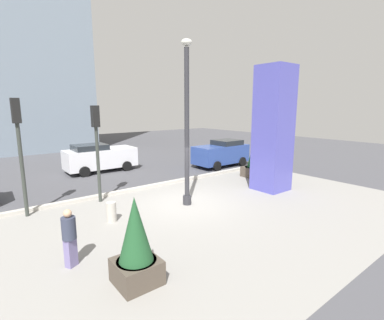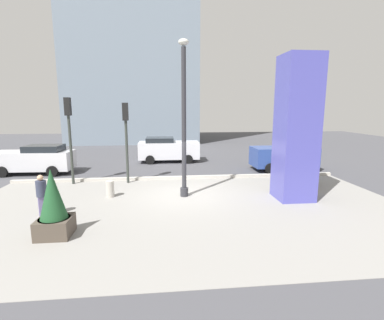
{
  "view_description": "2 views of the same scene",
  "coord_description": "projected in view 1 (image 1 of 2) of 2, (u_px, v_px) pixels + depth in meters",
  "views": [
    {
      "loc": [
        -7.11,
        -9.49,
        4.16
      ],
      "look_at": [
        0.33,
        -0.08,
        1.92
      ],
      "focal_mm": 26.62,
      "sensor_mm": 36.0,
      "label": 1
    },
    {
      "loc": [
        -0.93,
        -12.66,
        3.96
      ],
      "look_at": [
        0.35,
        -0.37,
        1.71
      ],
      "focal_mm": 26.89,
      "sensor_mm": 36.0,
      "label": 2
    }
  ],
  "objects": [
    {
      "name": "plaza_pavement",
      "position": [
        216.0,
        217.0,
        10.87
      ],
      "size": [
        18.0,
        10.0,
        0.02
      ],
      "primitive_type": "cube",
      "color": "gray",
      "rests_on": "ground_plane"
    },
    {
      "name": "car_passing_lane",
      "position": [
        100.0,
        157.0,
        18.53
      ],
      "size": [
        4.43,
        2.12,
        1.81
      ],
      "color": "silver",
      "rests_on": "ground_plane"
    },
    {
      "name": "curb_strip",
      "position": [
        149.0,
        187.0,
        14.8
      ],
      "size": [
        18.0,
        0.24,
        0.16
      ],
      "primitive_type": "cube",
      "color": "#B7B2A8",
      "rests_on": "ground_plane"
    },
    {
      "name": "potted_plant_mid_plaza",
      "position": [
        254.0,
        160.0,
        17.0
      ],
      "size": [
        1.17,
        1.17,
        2.48
      ],
      "color": "#4C4238",
      "rests_on": "ground_plane"
    },
    {
      "name": "concrete_bollard",
      "position": [
        111.0,
        212.0,
        10.4
      ],
      "size": [
        0.36,
        0.36,
        0.75
      ],
      "primitive_type": "cylinder",
      "color": "#B2ADA3",
      "rests_on": "ground_plane"
    },
    {
      "name": "ground_plane",
      "position": [
        141.0,
        184.0,
        15.49
      ],
      "size": [
        60.0,
        60.0,
        0.0
      ],
      "primitive_type": "plane",
      "color": "#47474C"
    },
    {
      "name": "art_pillar_blue",
      "position": [
        273.0,
        129.0,
        14.03
      ],
      "size": [
        1.5,
        1.5,
        6.13
      ],
      "primitive_type": "cube",
      "color": "#4C4CAD",
      "rests_on": "ground_plane"
    },
    {
      "name": "lamp_post",
      "position": [
        187.0,
        128.0,
        11.72
      ],
      "size": [
        0.44,
        0.44,
        6.78
      ],
      "color": "#2D2D33",
      "rests_on": "ground_plane"
    },
    {
      "name": "pedestrian_by_curb",
      "position": [
        69.0,
        235.0,
        7.38
      ],
      "size": [
        0.49,
        0.49,
        1.59
      ],
      "color": "slate",
      "rests_on": "ground_plane"
    },
    {
      "name": "traffic_light_corner",
      "position": [
        19.0,
        138.0,
        10.44
      ],
      "size": [
        0.28,
        0.42,
        4.48
      ],
      "color": "#333833",
      "rests_on": "ground_plane"
    },
    {
      "name": "potted_plant_near_left",
      "position": [
        136.0,
        245.0,
        6.66
      ],
      "size": [
        1.0,
        1.0,
        2.15
      ],
      "color": "#4C4238",
      "rests_on": "ground_plane"
    },
    {
      "name": "traffic_light_far_side",
      "position": [
        96.0,
        137.0,
        12.16
      ],
      "size": [
        0.28,
        0.42,
        4.22
      ],
      "color": "#333833",
      "rests_on": "ground_plane"
    },
    {
      "name": "car_far_lane",
      "position": [
        221.0,
        153.0,
        20.17
      ],
      "size": [
        4.04,
        2.08,
        1.84
      ],
      "color": "#2D4793",
      "rests_on": "ground_plane"
    }
  ]
}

